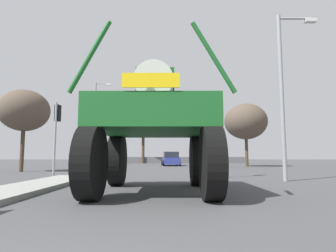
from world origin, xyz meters
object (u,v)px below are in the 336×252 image
at_px(traffic_signal_near_left, 55,123).
at_px(traffic_signal_far_left, 192,143).
at_px(oversize_sprayer, 154,126).
at_px(sedan_ahead, 169,159).
at_px(bare_tree_left, 23,111).
at_px(bare_tree_right, 244,122).
at_px(streetlight_far_left, 94,119).
at_px(traffic_signal_near_right, 219,119).
at_px(streetlight_near_right, 283,86).
at_px(bare_tree_far_center, 142,126).

distance_m(traffic_signal_near_left, traffic_signal_far_left, 21.04).
height_order(oversize_sprayer, sedan_ahead, oversize_sprayer).
relative_size(bare_tree_left, bare_tree_right, 0.89).
relative_size(sedan_ahead, streetlight_far_left, 0.46).
distance_m(oversize_sprayer, traffic_signal_far_left, 24.82).
relative_size(traffic_signal_near_right, bare_tree_left, 0.71).
bearing_deg(streetlight_far_left, traffic_signal_far_left, 14.87).
xyz_separation_m(sedan_ahead, streetlight_near_right, (4.91, -18.74, 3.48)).
xyz_separation_m(oversize_sprayer, bare_tree_far_center, (-3.18, 31.44, 3.41)).
xyz_separation_m(streetlight_far_left, bare_tree_left, (-2.11, -11.13, -0.84)).
height_order(traffic_signal_near_left, streetlight_far_left, streetlight_far_left).
height_order(oversize_sprayer, bare_tree_right, bare_tree_right).
bearing_deg(streetlight_near_right, oversize_sprayer, -148.26).
height_order(oversize_sprayer, traffic_signal_near_right, oversize_sprayer).
relative_size(sedan_ahead, streetlight_near_right, 0.56).
distance_m(traffic_signal_far_left, streetlight_near_right, 21.27).
bearing_deg(traffic_signal_near_left, streetlight_far_left, 97.93).
bearing_deg(streetlight_far_left, traffic_signal_near_left, -82.07).
relative_size(oversize_sprayer, traffic_signal_near_left, 1.42).
distance_m(oversize_sprayer, streetlight_far_left, 23.14).
bearing_deg(streetlight_far_left, oversize_sprayer, -70.82).
bearing_deg(traffic_signal_near_right, traffic_signal_near_left, 179.97).
distance_m(sedan_ahead, traffic_signal_far_left, 4.04).
bearing_deg(oversize_sprayer, streetlight_near_right, -58.09).
distance_m(oversize_sprayer, bare_tree_far_center, 31.79).
height_order(bare_tree_left, bare_tree_right, bare_tree_right).
xyz_separation_m(oversize_sprayer, traffic_signal_near_right, (3.11, 5.41, 0.94)).
relative_size(streetlight_near_right, bare_tree_left, 1.32).
xyz_separation_m(bare_tree_left, bare_tree_far_center, (6.46, 20.91, 1.21)).
distance_m(oversize_sprayer, sedan_ahead, 22.26).
xyz_separation_m(sedan_ahead, traffic_signal_far_left, (2.70, 2.36, 1.86)).
height_order(streetlight_near_right, bare_tree_right, streetlight_near_right).
xyz_separation_m(traffic_signal_near_right, streetlight_near_right, (2.51, -1.93, 1.23)).
bearing_deg(traffic_signal_far_left, bare_tree_far_center, 133.83).
distance_m(traffic_signal_near_right, streetlight_far_left, 19.55).
relative_size(sedan_ahead, bare_tree_far_center, 0.58).
height_order(oversize_sprayer, traffic_signal_near_left, oversize_sprayer).
bearing_deg(traffic_signal_far_left, bare_tree_right, -45.46).
relative_size(traffic_signal_near_right, traffic_signal_far_left, 1.15).
xyz_separation_m(oversize_sprayer, bare_tree_right, (8.36, 19.54, 2.55)).
distance_m(traffic_signal_near_right, streetlight_near_right, 3.40).
bearing_deg(bare_tree_left, streetlight_near_right, -24.81).
xyz_separation_m(traffic_signal_near_right, bare_tree_far_center, (-6.29, 26.03, 2.48)).
relative_size(traffic_signal_far_left, bare_tree_left, 0.62).
bearing_deg(traffic_signal_far_left, traffic_signal_near_right, -90.90).
height_order(traffic_signal_far_left, bare_tree_right, bare_tree_right).
bearing_deg(bare_tree_far_center, streetlight_far_left, -114.01).
distance_m(streetlight_near_right, bare_tree_far_center, 29.34).
bearing_deg(bare_tree_right, streetlight_near_right, -99.69).
relative_size(traffic_signal_near_left, bare_tree_right, 0.59).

